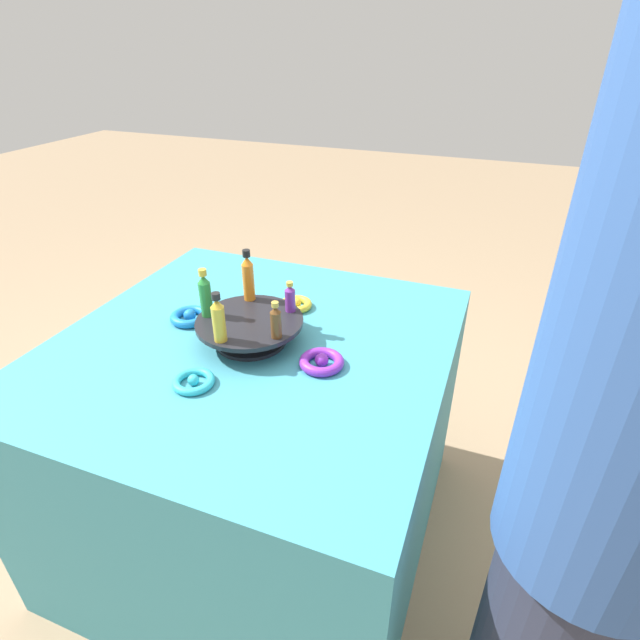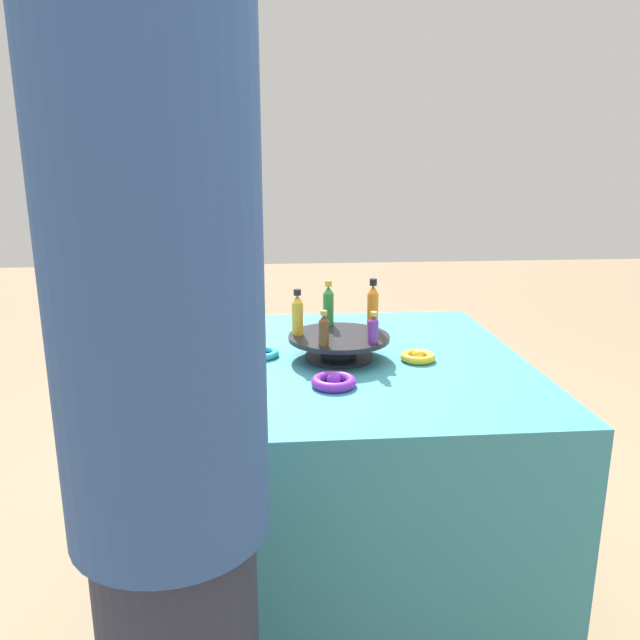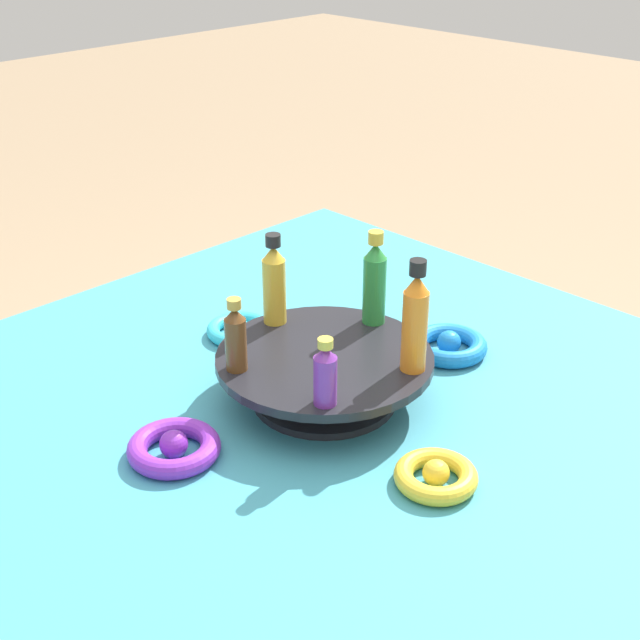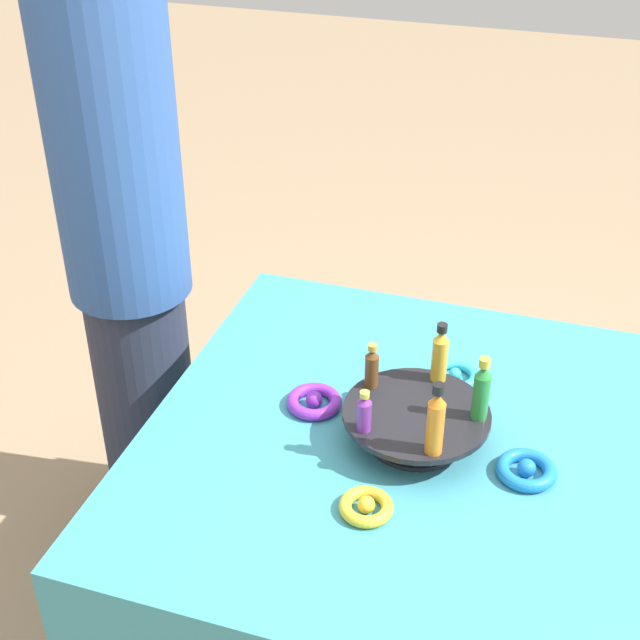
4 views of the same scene
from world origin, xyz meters
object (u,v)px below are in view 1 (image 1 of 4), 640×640
object	(u,v)px
bottle_purple	(290,298)
ribbon_bow_blue	(190,316)
person_figure	(613,478)
ribbon_bow_teal	(194,381)
display_stand	(250,328)
ribbon_bow_gold	(296,304)
bottle_gold	(219,319)
bottle_green	(205,295)
bottle_orange	(248,277)
bottle_brown	(276,321)
ribbon_bow_purple	(322,362)

from	to	relation	value
bottle_purple	ribbon_bow_blue	size ratio (longest dim) A/B	0.77
ribbon_bow_blue	person_figure	size ratio (longest dim) A/B	0.06
bottle_purple	ribbon_bow_teal	size ratio (longest dim) A/B	0.86
display_stand	ribbon_bow_gold	xyz separation A→B (m)	(-0.22, 0.04, -0.03)
display_stand	ribbon_bow_gold	distance (m)	0.22
display_stand	ribbon_bow_teal	size ratio (longest dim) A/B	2.83
bottle_gold	bottle_purple	bearing A→B (deg)	153.26
bottle_purple	ribbon_bow_gold	size ratio (longest dim) A/B	0.89
bottle_gold	ribbon_bow_teal	world-z (taller)	bottle_gold
bottle_green	ribbon_bow_gold	distance (m)	0.30
bottle_purple	bottle_orange	xyz separation A→B (m)	(-0.02, -0.13, 0.03)
ribbon_bow_teal	ribbon_bow_gold	xyz separation A→B (m)	(-0.43, 0.07, 0.00)
ribbon_bow_gold	ribbon_bow_blue	xyz separation A→B (m)	(0.18, -0.25, 0.00)
bottle_orange	bottle_gold	xyz separation A→B (m)	(0.22, 0.04, -0.01)
bottle_gold	display_stand	bearing A→B (deg)	171.26
bottle_gold	ribbon_bow_teal	distance (m)	0.16
ribbon_bow_blue	ribbon_bow_teal	bearing A→B (deg)	35.17
bottle_brown	display_stand	bearing A→B (deg)	-116.74
bottle_purple	bottle_orange	distance (m)	0.14
bottle_purple	bottle_gold	xyz separation A→B (m)	(0.20, -0.10, 0.02)
ribbon_bow_purple	bottle_brown	bearing A→B (deg)	-82.73
bottle_gold	ribbon_bow_gold	world-z (taller)	bottle_gold
bottle_green	bottle_brown	bearing A→B (deg)	81.26
bottle_orange	ribbon_bow_gold	bearing A→B (deg)	141.53
bottle_gold	bottle_orange	bearing A→B (deg)	-170.74
display_stand	person_figure	world-z (taller)	person_figure
ribbon_bow_teal	person_figure	xyz separation A→B (m)	(0.13, 0.83, 0.14)
ribbon_bow_purple	person_figure	xyz separation A→B (m)	(0.31, 0.58, 0.14)
bottle_purple	ribbon_bow_purple	world-z (taller)	bottle_purple
bottle_purple	bottle_gold	distance (m)	0.22
bottle_brown	ribbon_bow_purple	world-z (taller)	bottle_brown
bottle_brown	bottle_green	size ratio (longest dim) A/B	0.73
ribbon_bow_purple	ribbon_bow_gold	bearing A→B (deg)	-144.83
ribbon_bow_teal	ribbon_bow_gold	size ratio (longest dim) A/B	1.03
bottle_purple	ribbon_bow_purple	size ratio (longest dim) A/B	0.76
bottle_orange	ribbon_bow_gold	size ratio (longest dim) A/B	1.53
ribbon_bow_purple	ribbon_bow_blue	bearing A→B (deg)	-99.83
bottle_orange	ribbon_bow_gold	xyz separation A→B (m)	(-0.11, 0.09, -0.12)
display_stand	bottle_brown	size ratio (longest dim) A/B	2.91
display_stand	ribbon_bow_blue	distance (m)	0.22
bottle_brown	bottle_gold	xyz separation A→B (m)	(0.06, -0.12, 0.01)
person_figure	bottle_green	bearing A→B (deg)	3.73
ribbon_bow_blue	bottle_brown	bearing A→B (deg)	74.36
bottle_orange	person_figure	world-z (taller)	person_figure
bottle_gold	ribbon_bow_blue	distance (m)	0.27
bottle_gold	ribbon_bow_purple	world-z (taller)	bottle_gold
ribbon_bow_purple	person_figure	bearing A→B (deg)	61.70
ribbon_bow_blue	display_stand	bearing A→B (deg)	80.17
bottle_brown	bottle_purple	size ratio (longest dim) A/B	1.13
ribbon_bow_gold	person_figure	xyz separation A→B (m)	(0.56, 0.76, 0.14)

